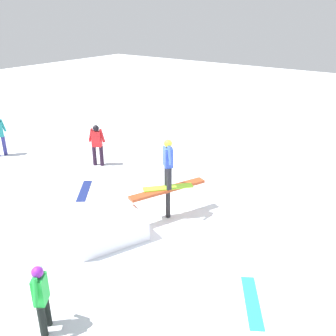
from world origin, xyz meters
TOP-DOWN VIEW (x-y plane):
  - ground_plane at (0.00, 0.00)m, footprint 60.00×60.00m
  - rail_feature at (0.00, 0.00)m, footprint 2.27×1.15m
  - snow_kicker_ramp at (-1.77, 0.73)m, footprint 2.23×2.07m
  - main_rider_on_rail at (0.00, 0.00)m, footprint 1.24×1.13m
  - bystander_red at (1.56, 4.42)m, footprint 0.38×0.62m
  - bystander_green at (-4.64, -0.59)m, footprint 0.55×0.43m
  - loose_snowboard_cyan at (-1.74, -3.38)m, footprint 1.42×1.03m
  - loose_snowboard_navy at (-0.28, 3.19)m, footprint 1.36×1.16m

SIDE VIEW (x-z plane):
  - ground_plane at x=0.00m, z-range 0.00..0.00m
  - loose_snowboard_cyan at x=-1.74m, z-range 0.00..0.02m
  - loose_snowboard_navy at x=-0.28m, z-range 0.00..0.02m
  - snow_kicker_ramp at x=-1.77m, z-range 0.00..0.66m
  - rail_feature at x=0.00m, z-range 0.31..1.24m
  - bystander_green at x=-4.64m, z-range 0.09..1.51m
  - bystander_red at x=1.56m, z-range 0.10..1.68m
  - main_rider_on_rail at x=0.00m, z-range 0.93..2.34m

